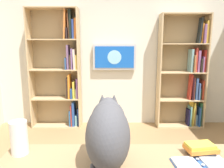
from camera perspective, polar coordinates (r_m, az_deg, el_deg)
The scene contains 8 objects.
wall_back at distance 3.91m, azimuth 1.72°, elevation 8.62°, with size 4.52×0.06×2.70m, color silver.
bookshelf_left at distance 4.01m, azimuth 19.61°, elevation 2.48°, with size 0.83×0.28×2.00m.
bookshelf_right at distance 3.87m, azimuth -13.43°, elevation 3.59°, with size 0.88×0.28×2.10m.
wall_mounted_tv at distance 3.83m, azimuth 0.66°, elevation 7.28°, with size 0.77×0.07×0.45m.
cat at distance 1.30m, azimuth -1.12°, elevation -12.55°, with size 0.26×0.57×0.40m.
open_binder at distance 1.44m, azimuth 23.36°, elevation -19.71°, with size 0.35×0.25×0.02m.
paper_towel_roll at distance 1.56m, azimuth -23.80°, elevation -13.14°, with size 0.11×0.11×0.23m, color white.
desk_book_stack at distance 1.57m, azimuth 22.78°, elevation -15.88°, with size 0.21×0.15×0.08m.
Camera 1 is at (0.12, 1.68, 1.48)m, focal length 33.86 mm.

